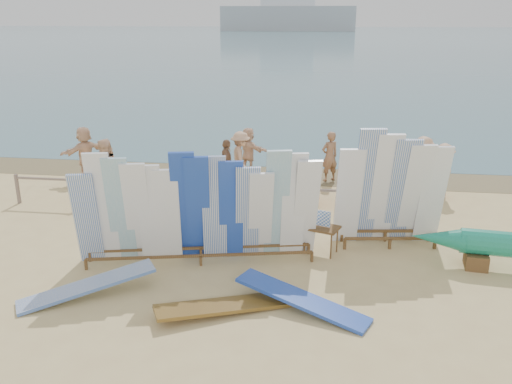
# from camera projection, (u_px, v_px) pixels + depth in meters

# --- Properties ---
(ground) EXTENTS (160.00, 160.00, 0.00)m
(ground) POSITION_uv_depth(u_px,v_px,m) (190.00, 257.00, 12.62)
(ground) COLOR #D4BA7A
(ground) RESTS_ON ground
(ocean) EXTENTS (320.00, 240.00, 0.02)m
(ocean) POSITION_uv_depth(u_px,v_px,m) (320.00, 37.00, 133.12)
(ocean) COLOR #426976
(ocean) RESTS_ON ground
(wet_sand_strip) EXTENTS (40.00, 2.60, 0.01)m
(wet_sand_strip) POSITION_uv_depth(u_px,v_px,m) (240.00, 172.00, 19.40)
(wet_sand_strip) COLOR brown
(wet_sand_strip) RESTS_ON ground
(distant_ship) EXTENTS (45.00, 8.00, 14.00)m
(distant_ship) POSITION_uv_depth(u_px,v_px,m) (288.00, 15.00, 181.95)
(distant_ship) COLOR #999EA3
(distant_ship) RESTS_ON ocean
(fence) EXTENTS (12.08, 0.08, 0.90)m
(fence) POSITION_uv_depth(u_px,v_px,m) (216.00, 192.00, 15.25)
(fence) COLOR #7F6C60
(fence) RESTS_ON ground
(main_surfboard_rack) EXTENTS (5.42, 1.84, 2.68)m
(main_surfboard_rack) POSITION_uv_depth(u_px,v_px,m) (199.00, 212.00, 12.00)
(main_surfboard_rack) COLOR brown
(main_surfboard_rack) RESTS_ON ground
(side_surfboard_rack) EXTENTS (2.66, 1.08, 2.98)m
(side_surfboard_rack) POSITION_uv_depth(u_px,v_px,m) (391.00, 193.00, 12.86)
(side_surfboard_rack) COLOR brown
(side_surfboard_rack) RESTS_ON ground
(vendor_table) EXTENTS (0.94, 0.80, 1.06)m
(vendor_table) POSITION_uv_depth(u_px,v_px,m) (321.00, 239.00, 12.73)
(vendor_table) COLOR brown
(vendor_table) RESTS_ON ground
(flat_board_e) EXTENTS (2.56, 1.93, 0.44)m
(flat_board_e) POSITION_uv_depth(u_px,v_px,m) (88.00, 296.00, 10.87)
(flat_board_e) COLOR silver
(flat_board_e) RESTS_ON ground
(flat_board_d) EXTENTS (2.68, 1.60, 0.41)m
(flat_board_d) POSITION_uv_depth(u_px,v_px,m) (302.00, 309.00, 10.39)
(flat_board_d) COLOR #2346B0
(flat_board_d) RESTS_ON ground
(flat_board_c) EXTENTS (2.66, 1.71, 0.25)m
(flat_board_c) POSITION_uv_depth(u_px,v_px,m) (226.00, 311.00, 10.31)
(flat_board_c) COLOR brown
(flat_board_c) RESTS_ON ground
(beach_chair_left) EXTENTS (0.60, 0.61, 0.80)m
(beach_chair_left) POSITION_uv_depth(u_px,v_px,m) (201.00, 196.00, 16.11)
(beach_chair_left) COLOR red
(beach_chair_left) RESTS_ON ground
(beach_chair_right) EXTENTS (0.69, 0.70, 0.79)m
(beach_chair_right) POSITION_uv_depth(u_px,v_px,m) (271.00, 195.00, 16.25)
(beach_chair_right) COLOR red
(beach_chair_right) RESTS_ON ground
(stroller) EXTENTS (0.82, 0.98, 1.16)m
(stroller) POSITION_uv_depth(u_px,v_px,m) (307.00, 190.00, 15.94)
(stroller) COLOR red
(stroller) RESTS_ON ground
(beachgoer_0) EXTENTS (0.52, 0.84, 1.61)m
(beachgoer_0) POSITION_uv_depth(u_px,v_px,m) (108.00, 171.00, 16.57)
(beachgoer_0) COLOR tan
(beachgoer_0) RESTS_ON ground
(beachgoer_1) EXTENTS (0.59, 0.66, 1.59)m
(beachgoer_1) POSITION_uv_depth(u_px,v_px,m) (107.00, 169.00, 16.89)
(beachgoer_1) COLOR #8C6042
(beachgoer_1) RESTS_ON ground
(beachgoer_2) EXTENTS (0.60, 0.99, 1.89)m
(beachgoer_2) POSITION_uv_depth(u_px,v_px,m) (105.00, 170.00, 16.16)
(beachgoer_2) COLOR beige
(beachgoer_2) RESTS_ON ground
(beachgoer_5) EXTENTS (1.49, 1.26, 1.61)m
(beachgoer_5) POSITION_uv_depth(u_px,v_px,m) (248.00, 150.00, 19.19)
(beachgoer_5) COLOR beige
(beachgoer_5) RESTS_ON ground
(beachgoer_3) EXTENTS (0.83, 1.23, 1.76)m
(beachgoer_3) POSITION_uv_depth(u_px,v_px,m) (241.00, 158.00, 17.81)
(beachgoer_3) COLOR tan
(beachgoer_3) RESTS_ON ground
(beachgoer_8) EXTENTS (0.89, 0.63, 1.67)m
(beachgoer_8) POSITION_uv_depth(u_px,v_px,m) (364.00, 179.00, 15.73)
(beachgoer_8) COLOR beige
(beachgoer_8) RESTS_ON ground
(beachgoer_extra_0) EXTENTS (0.48, 1.10, 1.69)m
(beachgoer_extra_0) POSITION_uv_depth(u_px,v_px,m) (443.00, 171.00, 16.50)
(beachgoer_extra_0) COLOR tan
(beachgoer_extra_0) RESTS_ON ground
(beachgoer_11) EXTENTS (1.33, 1.71, 1.80)m
(beachgoer_11) POSITION_uv_depth(u_px,v_px,m) (85.00, 153.00, 18.43)
(beachgoer_11) COLOR beige
(beachgoer_11) RESTS_ON ground
(beachgoer_7) EXTENTS (0.70, 0.63, 1.70)m
(beachgoer_7) POSITION_uv_depth(u_px,v_px,m) (330.00, 156.00, 18.13)
(beachgoer_7) COLOR #8C6042
(beachgoer_7) RESTS_ON ground
(beachgoer_9) EXTENTS (1.04, 1.24, 1.80)m
(beachgoer_9) POSITION_uv_depth(u_px,v_px,m) (422.00, 165.00, 16.92)
(beachgoer_9) COLOR tan
(beachgoer_9) RESTS_ON ground
(beachgoer_4) EXTENTS (0.60, 1.02, 1.62)m
(beachgoer_4) POSITION_uv_depth(u_px,v_px,m) (227.00, 165.00, 17.31)
(beachgoer_4) COLOR #8C6042
(beachgoer_4) RESTS_ON ground
(beachgoer_10) EXTENTS (1.01, 1.06, 1.75)m
(beachgoer_10) POSITION_uv_depth(u_px,v_px,m) (404.00, 168.00, 16.70)
(beachgoer_10) COLOR #8C6042
(beachgoer_10) RESTS_ON ground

